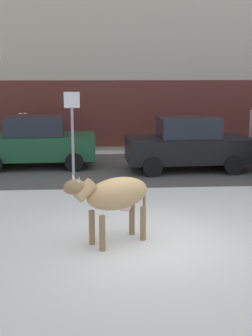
{
  "coord_description": "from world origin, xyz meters",
  "views": [
    {
      "loc": [
        -1.05,
        -8.51,
        3.4
      ],
      "look_at": [
        -0.31,
        2.13,
        1.1
      ],
      "focal_mm": 48.43,
      "sensor_mm": 36.0,
      "label": 1
    }
  ],
  "objects_px": {
    "cow_tan": "(115,195)",
    "car_black_sedan": "(188,144)",
    "car_darkgreen_sedan": "(35,142)",
    "street_sign": "(73,133)",
    "pedestrian_by_cars": "(21,134)",
    "pedestrian_near_billboard": "(26,133)"
  },
  "relations": [
    {
      "from": "cow_tan",
      "to": "car_black_sedan",
      "type": "distance_m",
      "value": 7.23
    },
    {
      "from": "cow_tan",
      "to": "car_darkgreen_sedan",
      "type": "xyz_separation_m",
      "value": [
        -2.48,
        7.55,
        -0.09
      ]
    },
    {
      "from": "car_black_sedan",
      "to": "street_sign",
      "type": "bearing_deg",
      "value": -147.18
    },
    {
      "from": "car_black_sedan",
      "to": "pedestrian_by_cars",
      "type": "height_order",
      "value": "car_black_sedan"
    },
    {
      "from": "car_darkgreen_sedan",
      "to": "street_sign",
      "type": "xyz_separation_m",
      "value": [
        1.49,
        -3.37,
        0.76
      ]
    },
    {
      "from": "pedestrian_near_billboard",
      "to": "cow_tan",
      "type": "bearing_deg",
      "value": -72.48
    },
    {
      "from": "car_darkgreen_sedan",
      "to": "car_black_sedan",
      "type": "distance_m",
      "value": 5.39
    },
    {
      "from": "pedestrian_near_billboard",
      "to": "pedestrian_by_cars",
      "type": "xyz_separation_m",
      "value": [
        -0.2,
        0.0,
        0.0
      ]
    },
    {
      "from": "cow_tan",
      "to": "car_darkgreen_sedan",
      "type": "bearing_deg",
      "value": 108.21
    },
    {
      "from": "cow_tan",
      "to": "car_black_sedan",
      "type": "height_order",
      "value": "car_black_sedan"
    },
    {
      "from": "cow_tan",
      "to": "car_darkgreen_sedan",
      "type": "height_order",
      "value": "car_darkgreen_sedan"
    },
    {
      "from": "car_black_sedan",
      "to": "pedestrian_by_cars",
      "type": "bearing_deg",
      "value": 151.32
    },
    {
      "from": "pedestrian_near_billboard",
      "to": "car_black_sedan",
      "type": "bearing_deg",
      "value": -29.5
    },
    {
      "from": "car_black_sedan",
      "to": "pedestrian_by_cars",
      "type": "relative_size",
      "value": 2.46
    },
    {
      "from": "cow_tan",
      "to": "pedestrian_by_cars",
      "type": "relative_size",
      "value": 1.06
    },
    {
      "from": "cow_tan",
      "to": "pedestrian_near_billboard",
      "type": "height_order",
      "value": "pedestrian_near_billboard"
    },
    {
      "from": "car_darkgreen_sedan",
      "to": "pedestrian_near_billboard",
      "type": "xyz_separation_m",
      "value": [
        -0.69,
        2.5,
        -0.03
      ]
    },
    {
      "from": "cow_tan",
      "to": "pedestrian_near_billboard",
      "type": "distance_m",
      "value": 10.54
    },
    {
      "from": "cow_tan",
      "to": "car_black_sedan",
      "type": "relative_size",
      "value": 0.43
    },
    {
      "from": "pedestrian_by_cars",
      "to": "car_darkgreen_sedan",
      "type": "bearing_deg",
      "value": -70.35
    },
    {
      "from": "pedestrian_by_cars",
      "to": "street_sign",
      "type": "bearing_deg",
      "value": -67.94
    },
    {
      "from": "cow_tan",
      "to": "street_sign",
      "type": "height_order",
      "value": "street_sign"
    }
  ]
}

